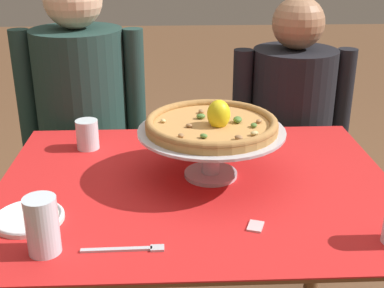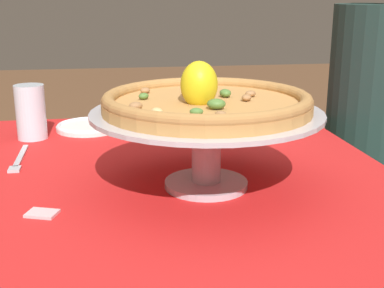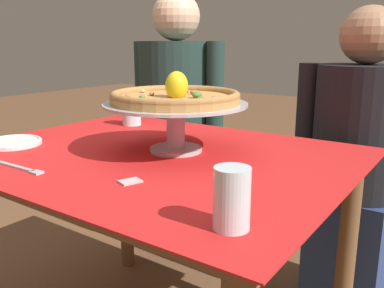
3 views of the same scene
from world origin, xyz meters
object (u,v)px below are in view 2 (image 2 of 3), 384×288
pizza (206,101)px  sugar_packet (42,213)px  pizza_stand (207,130)px  dinner_fork (19,160)px  water_glass_front_left (31,115)px  water_glass_back_left (264,115)px  side_plate (89,126)px

pizza → sugar_packet: 0.35m
pizza → sugar_packet: pizza is taller
pizza_stand → dinner_fork: size_ratio=2.24×
water_glass_front_left → sugar_packet: water_glass_front_left is taller
pizza_stand → water_glass_front_left: 0.56m
pizza → water_glass_back_left: pizza is taller
side_plate → sugar_packet: bearing=-5.7°
sugar_packet → dinner_fork: bearing=-164.4°
sugar_packet → water_glass_front_left: bearing=-170.6°
water_glass_front_left → pizza_stand: bearing=42.6°
pizza_stand → side_plate: size_ratio=2.44×
pizza → side_plate: (-0.48, -0.24, -0.16)m
pizza_stand → pizza: pizza is taller
pizza_stand → dinner_fork: pizza_stand is taller
water_glass_back_left → side_plate: bearing=-100.1°
dinner_fork → sugar_packet: (0.31, 0.09, -0.00)m
pizza_stand → water_glass_back_left: size_ratio=4.34×
water_glass_front_left → sugar_packet: (0.50, 0.08, -0.06)m
water_glass_back_left → sugar_packet: (0.49, -0.53, -0.04)m
water_glass_back_left → dinner_fork: water_glass_back_left is taller
dinner_fork → sugar_packet: bearing=15.6°
water_glass_front_left → water_glass_back_left: water_glass_front_left is taller
pizza_stand → water_glass_front_left: pizza_stand is taller
water_glass_front_left → dinner_fork: bearing=-1.2°
pizza → dinner_fork: size_ratio=1.99×
water_glass_front_left → water_glass_back_left: (0.01, 0.61, -0.02)m
dinner_fork → water_glass_back_left: bearing=106.0°
water_glass_back_left → sugar_packet: water_glass_back_left is taller
dinner_fork → sugar_packet: dinner_fork is taller
sugar_packet → water_glass_back_left: bearing=132.7°
water_glass_front_left → water_glass_back_left: 0.61m
side_plate → dinner_fork: (0.26, -0.14, -0.01)m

